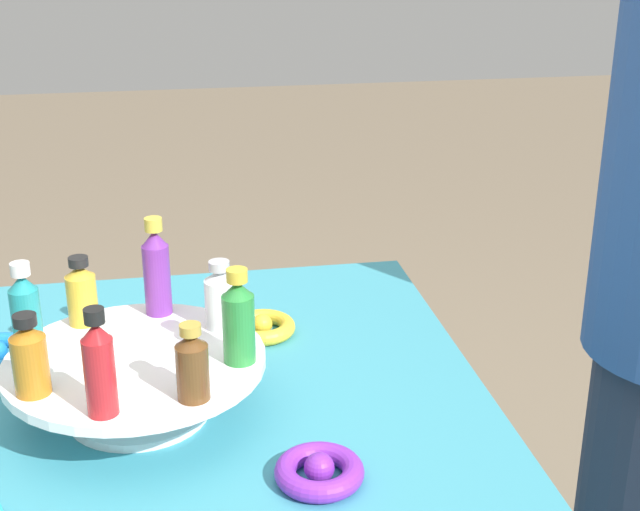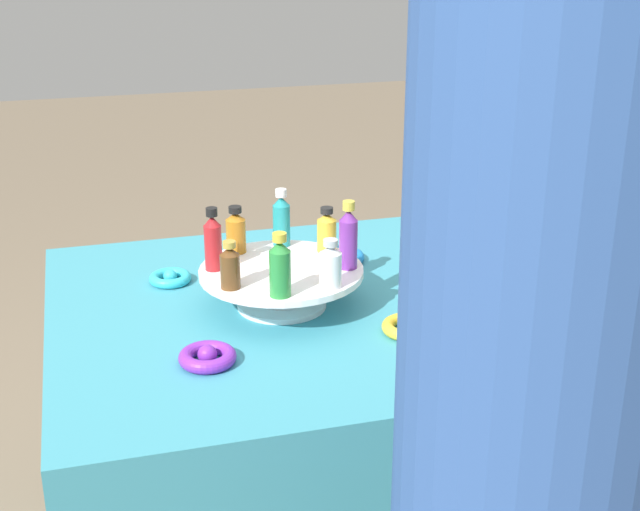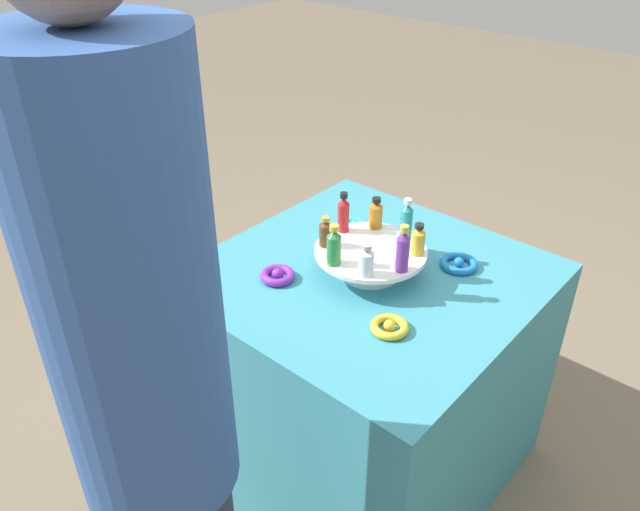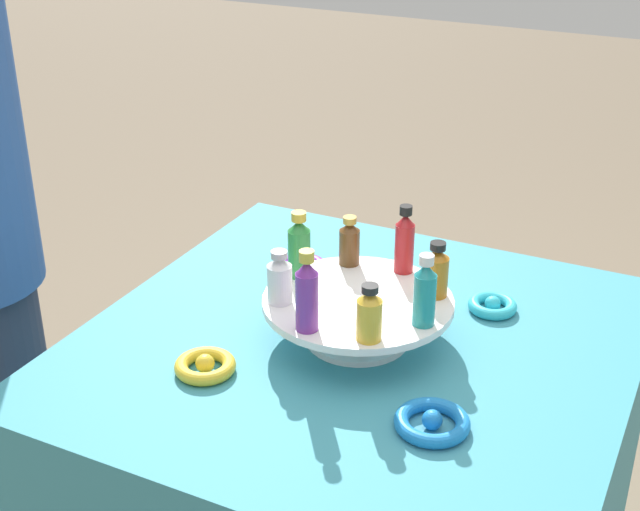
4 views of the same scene
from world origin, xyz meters
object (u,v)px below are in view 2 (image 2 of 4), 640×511
Objects in this scene: bottle_teal at (281,220)px; bottle_green at (280,267)px; ribbon_bow_purple at (207,357)px; bottle_gold at (327,231)px; bottle_brown at (230,267)px; ribbon_bow_blue at (339,257)px; bottle_red at (213,241)px; ribbon_bow_gold at (408,327)px; bottle_amber at (236,231)px; display_stand at (281,280)px; bottle_clear at (330,265)px; person_figure at (526,482)px; bottle_purple at (348,238)px; ribbon_bow_teal at (170,278)px.

bottle_green is (0.06, 0.24, -0.00)m from bottle_teal.
bottle_gold is at bearing -137.47° from ribbon_bow_purple.
ribbon_bow_blue is at bearing -137.47° from bottle_brown.
bottle_teal reaches higher than ribbon_bow_blue.
ribbon_bow_blue is (-0.29, -0.16, -0.12)m from bottle_red.
ribbon_bow_purple reaches higher than ribbon_bow_gold.
ribbon_bow_purple is at bearing 62.92° from bottle_brown.
bottle_amber is 1.04× the size of bottle_gold.
bottle_gold is (-0.10, -0.06, 0.06)m from display_stand.
bottle_teal is 0.97× the size of bottle_red.
bottle_clear is at bearing -160.49° from ribbon_bow_purple.
bottle_amber is 0.05× the size of person_figure.
bottle_purple is at bearing -148.85° from bottle_green.
bottle_purple is at bearing -151.24° from ribbon_bow_purple.
ribbon_bow_blue is 0.50m from ribbon_bow_purple.
bottle_gold is (-0.13, -0.18, -0.01)m from bottle_green.
ribbon_bow_teal is at bearing -41.96° from ribbon_bow_gold.
bottle_purple is 1.37× the size of ribbon_bow_gold.
bottle_gold reaches higher than ribbon_bow_blue.
bottle_green reaches higher than ribbon_bow_purple.
ribbon_bow_gold is 0.89× the size of ribbon_bow_blue.
bottle_teal is at bearing 167.23° from ribbon_bow_teal.
bottle_gold reaches higher than display_stand.
bottle_gold is at bearing -7.77° from person_figure.
bottle_brown is at bearing 53.65° from bottle_teal.
bottle_green is 0.88× the size of bottle_purple.
bottle_gold is at bearing -126.35° from bottle_green.
ribbon_bow_gold is at bearing 109.51° from bottle_gold.
bottle_teal is 1.21× the size of ribbon_bow_purple.
display_stand is 2.68× the size of bottle_green.
bottle_gold is at bearing -148.85° from bottle_brown.
bottle_teal is 1.08× the size of ribbon_bow_blue.
bottle_red is 0.23m from bottle_gold.
bottle_purple is 0.35m from ribbon_bow_purple.
bottle_purple reaches higher than ribbon_bow_gold.
ribbon_bow_gold is at bearing 132.53° from bottle_amber.
ribbon_bow_purple is at bearing 17.42° from person_figure.
bottle_green is (-0.09, 0.15, -0.00)m from bottle_red.
person_figure reaches higher than ribbon_bow_teal.
bottle_purple is (-0.06, -0.08, 0.02)m from bottle_clear.
bottle_green reaches higher than bottle_brown.
bottle_purple reaches higher than bottle_green.
bottle_gold is 0.94× the size of ribbon_bow_gold.
ribbon_bow_gold is at bearing 147.17° from bottle_red.
person_figure is (-0.15, 0.87, -0.00)m from bottle_amber.
bottle_green reaches higher than bottle_amber.
bottle_amber is at bearing -103.85° from bottle_brown.
bottle_teal is 0.88m from person_figure.
display_stand is 0.14m from bottle_teal.
ribbon_bow_purple is (0.34, 0.37, 0.00)m from ribbon_bow_blue.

